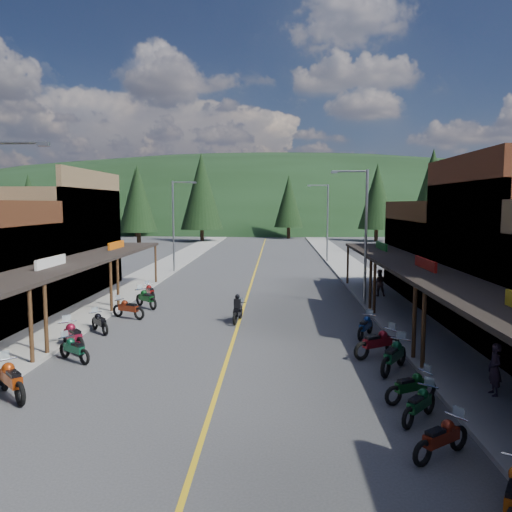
# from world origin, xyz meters

# --- Properties ---
(ground) EXTENTS (220.00, 220.00, 0.00)m
(ground) POSITION_xyz_m (0.00, 0.00, 0.00)
(ground) COLOR #38383A
(ground) RESTS_ON ground
(centerline) EXTENTS (0.15, 90.00, 0.01)m
(centerline) POSITION_xyz_m (0.00, 20.00, 0.01)
(centerline) COLOR gold
(centerline) RESTS_ON ground
(sidewalk_west) EXTENTS (3.40, 94.00, 0.15)m
(sidewalk_west) POSITION_xyz_m (-8.70, 20.00, 0.07)
(sidewalk_west) COLOR gray
(sidewalk_west) RESTS_ON ground
(sidewalk_east) EXTENTS (3.40, 94.00, 0.15)m
(sidewalk_east) POSITION_xyz_m (8.70, 20.00, 0.07)
(sidewalk_east) COLOR gray
(sidewalk_east) RESTS_ON ground
(shop_west_3) EXTENTS (10.90, 10.20, 8.20)m
(shop_west_3) POSITION_xyz_m (-13.78, 11.30, 3.52)
(shop_west_3) COLOR brown
(shop_west_3) RESTS_ON ground
(shop_east_3) EXTENTS (10.90, 10.20, 6.20)m
(shop_east_3) POSITION_xyz_m (13.75, 11.30, 2.53)
(shop_east_3) COLOR #4C2D16
(shop_east_3) RESTS_ON ground
(streetlight_1) EXTENTS (2.16, 0.18, 8.00)m
(streetlight_1) POSITION_xyz_m (-6.95, 22.00, 4.46)
(streetlight_1) COLOR gray
(streetlight_1) RESTS_ON ground
(streetlight_2) EXTENTS (2.16, 0.18, 8.00)m
(streetlight_2) POSITION_xyz_m (6.95, 8.00, 4.46)
(streetlight_2) COLOR gray
(streetlight_2) RESTS_ON ground
(streetlight_3) EXTENTS (2.16, 0.18, 8.00)m
(streetlight_3) POSITION_xyz_m (6.95, 30.00, 4.46)
(streetlight_3) COLOR gray
(streetlight_3) RESTS_ON ground
(ridge_hill) EXTENTS (310.00, 140.00, 60.00)m
(ridge_hill) POSITION_xyz_m (0.00, 135.00, 0.00)
(ridge_hill) COLOR black
(ridge_hill) RESTS_ON ground
(pine_0) EXTENTS (5.04, 5.04, 11.00)m
(pine_0) POSITION_xyz_m (-40.00, 62.00, 6.48)
(pine_0) COLOR black
(pine_0) RESTS_ON ground
(pine_1) EXTENTS (5.88, 5.88, 12.50)m
(pine_1) POSITION_xyz_m (-24.00, 70.00, 7.24)
(pine_1) COLOR black
(pine_1) RESTS_ON ground
(pine_2) EXTENTS (6.72, 6.72, 14.00)m
(pine_2) POSITION_xyz_m (-10.00, 58.00, 7.99)
(pine_2) COLOR black
(pine_2) RESTS_ON ground
(pine_3) EXTENTS (5.04, 5.04, 11.00)m
(pine_3) POSITION_xyz_m (4.00, 66.00, 6.48)
(pine_3) COLOR black
(pine_3) RESTS_ON ground
(pine_4) EXTENTS (5.88, 5.88, 12.50)m
(pine_4) POSITION_xyz_m (18.00, 60.00, 7.24)
(pine_4) COLOR black
(pine_4) RESTS_ON ground
(pine_5) EXTENTS (6.72, 6.72, 14.00)m
(pine_5) POSITION_xyz_m (34.00, 72.00, 7.99)
(pine_5) COLOR black
(pine_5) RESTS_ON ground
(pine_7) EXTENTS (5.88, 5.88, 12.50)m
(pine_7) POSITION_xyz_m (-32.00, 76.00, 7.24)
(pine_7) COLOR black
(pine_7) RESTS_ON ground
(pine_8) EXTENTS (4.48, 4.48, 10.00)m
(pine_8) POSITION_xyz_m (-22.00, 40.00, 5.98)
(pine_8) COLOR black
(pine_8) RESTS_ON ground
(pine_9) EXTENTS (4.93, 4.93, 10.80)m
(pine_9) POSITION_xyz_m (24.00, 45.00, 6.38)
(pine_9) COLOR black
(pine_9) RESTS_ON ground
(pine_10) EXTENTS (5.38, 5.38, 11.60)m
(pine_10) POSITION_xyz_m (-18.00, 50.00, 6.78)
(pine_10) COLOR black
(pine_10) RESTS_ON ground
(pine_11) EXTENTS (5.82, 5.82, 12.40)m
(pine_11) POSITION_xyz_m (20.00, 38.00, 7.19)
(pine_11) COLOR black
(pine_11) RESTS_ON ground
(bike_west_5) EXTENTS (2.16, 2.17, 1.31)m
(bike_west_5) POSITION_xyz_m (-6.33, -6.48, 0.66)
(bike_west_5) COLOR #A0350B
(bike_west_5) RESTS_ON ground
(bike_west_6) EXTENTS (1.90, 1.61, 1.08)m
(bike_west_6) POSITION_xyz_m (-5.85, -2.82, 0.54)
(bike_west_6) COLOR #0E462D
(bike_west_6) RESTS_ON ground
(bike_west_7) EXTENTS (2.12, 2.28, 1.34)m
(bike_west_7) POSITION_xyz_m (-6.44, -1.45, 0.67)
(bike_west_7) COLOR maroon
(bike_west_7) RESTS_ON ground
(bike_west_8) EXTENTS (1.69, 1.85, 1.08)m
(bike_west_8) POSITION_xyz_m (-6.39, 1.49, 0.54)
(bike_west_8) COLOR black
(bike_west_8) RESTS_ON ground
(bike_west_9) EXTENTS (2.15, 1.49, 1.17)m
(bike_west_9) POSITION_xyz_m (-5.91, 4.41, 0.59)
(bike_west_9) COLOR maroon
(bike_west_9) RESTS_ON ground
(bike_west_10) EXTENTS (2.03, 2.07, 1.24)m
(bike_west_10) POSITION_xyz_m (-5.67, 7.12, 0.62)
(bike_west_10) COLOR #0D4117
(bike_west_10) RESTS_ON ground
(bike_west_11) EXTENTS (1.52, 2.01, 1.11)m
(bike_west_11) POSITION_xyz_m (-6.08, 9.59, 0.55)
(bike_west_11) COLOR maroon
(bike_west_11) RESTS_ON ground
(bike_east_3) EXTENTS (1.93, 1.64, 1.10)m
(bike_east_3) POSITION_xyz_m (5.84, -9.67, 0.55)
(bike_east_3) COLOR maroon
(bike_east_3) RESTS_ON ground
(bike_east_4) EXTENTS (1.69, 1.83, 1.07)m
(bike_east_4) POSITION_xyz_m (5.89, -7.63, 0.54)
(bike_east_4) COLOR #0C3D1C
(bike_east_4) RESTS_ON ground
(bike_east_5) EXTENTS (1.96, 1.40, 1.07)m
(bike_east_5) POSITION_xyz_m (6.03, -6.27, 0.54)
(bike_east_5) COLOR #0A3613
(bike_east_5) RESTS_ON ground
(bike_east_6) EXTENTS (1.86, 2.31, 1.29)m
(bike_east_6) POSITION_xyz_m (6.15, -3.48, 0.65)
(bike_east_6) COLOR #0B3B20
(bike_east_6) RESTS_ON ground
(bike_east_7) EXTENTS (2.31, 1.78, 1.28)m
(bike_east_7) POSITION_xyz_m (5.90, -1.81, 0.64)
(bike_east_7) COLOR maroon
(bike_east_7) RESTS_ON ground
(bike_east_8) EXTENTS (1.47, 2.06, 1.13)m
(bike_east_8) POSITION_xyz_m (5.95, 1.17, 0.56)
(bike_east_8) COLOR navy
(bike_east_8) RESTS_ON ground
(rider_on_bike) EXTENTS (0.90, 2.03, 1.49)m
(rider_on_bike) POSITION_xyz_m (-0.07, 3.86, 0.60)
(rider_on_bike) COLOR black
(rider_on_bike) RESTS_ON ground
(pedestrian_east_a) EXTENTS (0.41, 0.61, 1.64)m
(pedestrian_east_a) POSITION_xyz_m (8.65, -5.96, 0.97)
(pedestrian_east_a) COLOR #261B29
(pedestrian_east_a) RESTS_ON sidewalk_east
(pedestrian_east_b) EXTENTS (0.84, 0.49, 1.73)m
(pedestrian_east_b) POSITION_xyz_m (8.47, 10.68, 1.01)
(pedestrian_east_b) COLOR #4D3731
(pedestrian_east_b) RESTS_ON sidewalk_east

